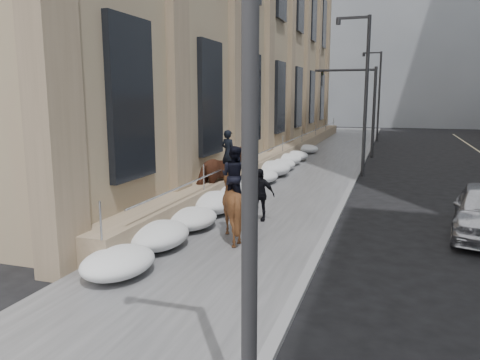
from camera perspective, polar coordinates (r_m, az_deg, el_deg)
name	(u,v)px	position (r m, az deg, el deg)	size (l,w,h in m)	color
ground	(210,258)	(12.18, -3.74, -9.45)	(140.00, 140.00, 0.00)	black
sidewalk	(291,186)	(21.46, 6.24, -0.69)	(5.00, 80.00, 0.12)	#4A4A4C
curb	(350,189)	(21.09, 13.22, -1.10)	(0.24, 80.00, 0.12)	slate
limestone_building	(247,22)	(32.42, 0.83, 18.73)	(6.10, 44.00, 18.00)	tan
bg_building_mid	(397,23)	(71.33, 18.63, 17.67)	(30.00, 12.00, 28.00)	slate
bg_building_far	(334,61)	(83.48, 11.36, 14.06)	(24.00, 12.00, 20.00)	gray
streetlight_near	(235,47)	(4.92, -0.60, 15.89)	(1.71, 0.24, 8.00)	#2D2D30
streetlight_mid	(363,86)	(24.69, 14.78, 11.00)	(1.71, 0.24, 8.00)	#2D2D30
streetlight_far	(378,91)	(44.66, 16.42, 10.42)	(1.71, 0.24, 8.00)	#2D2D30
traffic_signal	(360,97)	(32.71, 14.45, 9.72)	(4.10, 0.22, 6.00)	#2D2D30
snow_bank	(249,182)	(19.93, 1.13, -0.28)	(1.70, 18.10, 0.76)	white
mounted_horse_left	(225,172)	(17.81, -1.84, 0.95)	(1.95, 2.74, 2.72)	#452214
mounted_horse_right	(232,201)	(13.20, -0.98, -2.52)	(1.88, 2.02, 2.60)	#412512
pedestrian	(259,194)	(15.07, 2.38, -1.77)	(0.99, 0.41, 1.70)	black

